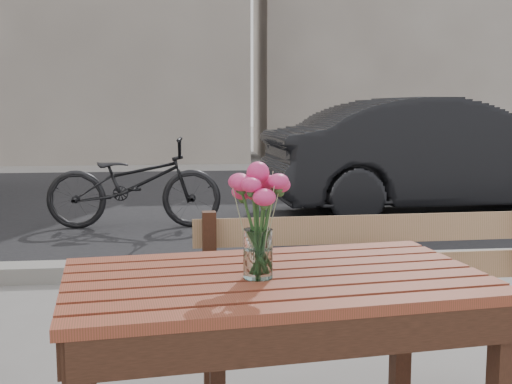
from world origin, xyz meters
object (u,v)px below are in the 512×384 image
(main_vase, at_px, (258,206))
(bicycle, at_px, (134,183))
(parked_car, at_px, (440,156))
(main_table, at_px, (276,315))

(main_vase, xyz_separation_m, bicycle, (-0.73, 4.95, -0.50))
(main_vase, relative_size, parked_car, 0.08)
(main_table, distance_m, main_vase, 0.34)
(main_table, relative_size, parked_car, 0.32)
(main_table, xyz_separation_m, bicycle, (-0.78, 4.91, -0.17))
(main_table, relative_size, main_vase, 3.88)
(parked_car, bearing_deg, main_table, 149.69)
(main_vase, height_order, bicycle, main_vase)
(main_table, distance_m, bicycle, 4.98)
(parked_car, xyz_separation_m, bicycle, (-3.57, -0.57, -0.21))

